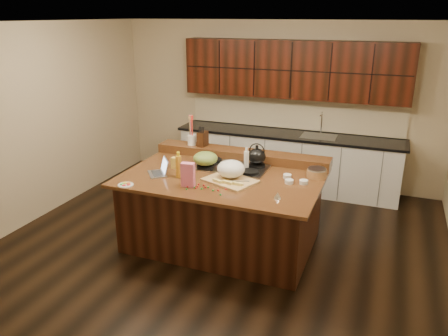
% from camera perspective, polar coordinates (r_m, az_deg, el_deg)
% --- Properties ---
extents(room, '(5.52, 5.02, 2.72)m').
position_cam_1_polar(room, '(5.19, -0.20, 3.47)').
color(room, black).
rests_on(room, ground).
extents(island, '(2.40, 1.60, 0.92)m').
position_cam_1_polar(island, '(5.51, -0.19, -5.43)').
color(island, black).
rests_on(island, ground).
extents(back_ledge, '(2.40, 0.30, 0.12)m').
position_cam_1_polar(back_ledge, '(5.93, 2.28, 1.77)').
color(back_ledge, black).
rests_on(back_ledge, island).
extents(cooktop, '(0.92, 0.52, 0.05)m').
position_cam_1_polar(cooktop, '(5.59, 0.93, 0.17)').
color(cooktop, gray).
rests_on(cooktop, island).
extents(back_counter, '(3.70, 0.66, 2.40)m').
position_cam_1_polar(back_counter, '(7.27, 8.49, 4.93)').
color(back_counter, silver).
rests_on(back_counter, ground).
extents(kettle, '(0.29, 0.29, 0.21)m').
position_cam_1_polar(kettle, '(5.57, 4.30, 1.51)').
color(kettle, black).
rests_on(kettle, cooktop).
extents(green_bowl, '(0.37, 0.37, 0.17)m').
position_cam_1_polar(green_bowl, '(5.54, -2.44, 1.26)').
color(green_bowl, olive).
rests_on(green_bowl, cooktop).
extents(laptop, '(0.35, 0.36, 0.20)m').
position_cam_1_polar(laptop, '(5.41, -8.29, -0.26)').
color(laptop, '#B7B7BC').
rests_on(laptop, island).
extents(oil_bottle, '(0.09, 0.09, 0.27)m').
position_cam_1_polar(oil_bottle, '(5.26, -5.95, 0.18)').
color(oil_bottle, '#C28522').
rests_on(oil_bottle, island).
extents(vinegar_bottle, '(0.08, 0.08, 0.25)m').
position_cam_1_polar(vinegar_bottle, '(5.47, 2.94, 0.95)').
color(vinegar_bottle, silver).
rests_on(vinegar_bottle, island).
extents(wooden_tray, '(0.68, 0.59, 0.23)m').
position_cam_1_polar(wooden_tray, '(5.16, 0.88, -0.46)').
color(wooden_tray, tan).
rests_on(wooden_tray, island).
extents(ramekin_a, '(0.12, 0.12, 0.04)m').
position_cam_1_polar(ramekin_a, '(5.13, 8.50, -1.75)').
color(ramekin_a, white).
rests_on(ramekin_a, island).
extents(ramekin_b, '(0.12, 0.12, 0.04)m').
position_cam_1_polar(ramekin_b, '(5.15, 10.37, -1.80)').
color(ramekin_b, white).
rests_on(ramekin_b, island).
extents(ramekin_c, '(0.12, 0.12, 0.04)m').
position_cam_1_polar(ramekin_c, '(5.30, 8.26, -1.06)').
color(ramekin_c, white).
rests_on(ramekin_c, island).
extents(strainer_bowl, '(0.27, 0.27, 0.09)m').
position_cam_1_polar(strainer_bowl, '(5.39, 12.02, -0.69)').
color(strainer_bowl, '#996B3F').
rests_on(strainer_bowl, island).
extents(kitchen_timer, '(0.09, 0.09, 0.07)m').
position_cam_1_polar(kitchen_timer, '(4.70, 7.02, -3.57)').
color(kitchen_timer, silver).
rests_on(kitchen_timer, island).
extents(pink_bag, '(0.16, 0.10, 0.28)m').
position_cam_1_polar(pink_bag, '(4.97, -4.73, -0.88)').
color(pink_bag, '#E1698C').
rests_on(pink_bag, island).
extents(candy_plate, '(0.19, 0.19, 0.01)m').
position_cam_1_polar(candy_plate, '(5.15, -12.73, -2.17)').
color(candy_plate, white).
rests_on(candy_plate, island).
extents(package_box, '(0.10, 0.07, 0.14)m').
position_cam_1_polar(package_box, '(5.59, -6.34, 0.67)').
color(package_box, '#E1C14F').
rests_on(package_box, island).
extents(utensil_crock, '(0.15, 0.15, 0.14)m').
position_cam_1_polar(utensil_crock, '(6.16, -4.22, 3.68)').
color(utensil_crock, white).
rests_on(utensil_crock, back_ledge).
extents(knife_block, '(0.11, 0.17, 0.20)m').
position_cam_1_polar(knife_block, '(6.09, -2.79, 3.81)').
color(knife_block, black).
rests_on(knife_block, back_ledge).
extents(gumdrop_0, '(0.02, 0.02, 0.02)m').
position_cam_1_polar(gumdrop_0, '(4.98, -3.45, -2.40)').
color(gumdrop_0, red).
rests_on(gumdrop_0, island).
extents(gumdrop_1, '(0.02, 0.02, 0.02)m').
position_cam_1_polar(gumdrop_1, '(4.75, -0.47, -3.50)').
color(gumdrop_1, '#198C26').
rests_on(gumdrop_1, island).
extents(gumdrop_2, '(0.02, 0.02, 0.02)m').
position_cam_1_polar(gumdrop_2, '(4.89, 0.24, -2.81)').
color(gumdrop_2, red).
rests_on(gumdrop_2, island).
extents(gumdrop_3, '(0.02, 0.02, 0.02)m').
position_cam_1_polar(gumdrop_3, '(4.93, 0.34, -2.62)').
color(gumdrop_3, '#198C26').
rests_on(gumdrop_3, island).
extents(gumdrop_4, '(0.02, 0.02, 0.02)m').
position_cam_1_polar(gumdrop_4, '(5.04, -3.32, -2.11)').
color(gumdrop_4, red).
rests_on(gumdrop_4, island).
extents(gumdrop_5, '(0.02, 0.02, 0.02)m').
position_cam_1_polar(gumdrop_5, '(4.95, -3.87, -2.54)').
color(gumdrop_5, '#198C26').
rests_on(gumdrop_5, island).
extents(gumdrop_6, '(0.02, 0.02, 0.02)m').
position_cam_1_polar(gumdrop_6, '(5.01, -2.66, -2.25)').
color(gumdrop_6, red).
rests_on(gumdrop_6, island).
extents(gumdrop_7, '(0.02, 0.02, 0.02)m').
position_cam_1_polar(gumdrop_7, '(4.91, -2.94, -2.71)').
color(gumdrop_7, '#198C26').
rests_on(gumdrop_7, island).
extents(gumdrop_8, '(0.02, 0.02, 0.02)m').
position_cam_1_polar(gumdrop_8, '(4.95, -2.42, -2.55)').
color(gumdrop_8, red).
rests_on(gumdrop_8, island).
extents(gumdrop_9, '(0.02, 0.02, 0.02)m').
position_cam_1_polar(gumdrop_9, '(4.91, -4.92, -2.78)').
color(gumdrop_9, '#198C26').
rests_on(gumdrop_9, island).
extents(gumdrop_10, '(0.02, 0.02, 0.02)m').
position_cam_1_polar(gumdrop_10, '(4.94, -3.66, -2.62)').
color(gumdrop_10, red).
rests_on(gumdrop_10, island).
extents(gumdrop_11, '(0.02, 0.02, 0.02)m').
position_cam_1_polar(gumdrop_11, '(4.95, -2.07, -2.52)').
color(gumdrop_11, '#198C26').
rests_on(gumdrop_11, island).
extents(gumdrop_12, '(0.02, 0.02, 0.02)m').
position_cam_1_polar(gumdrop_12, '(4.86, -0.77, -2.94)').
color(gumdrop_12, red).
rests_on(gumdrop_12, island).
extents(gumdrop_13, '(0.02, 0.02, 0.02)m').
position_cam_1_polar(gumdrop_13, '(4.86, -1.45, -2.95)').
color(gumdrop_13, '#198C26').
rests_on(gumdrop_13, island).
extents(gumdrop_14, '(0.02, 0.02, 0.02)m').
position_cam_1_polar(gumdrop_14, '(4.98, -4.77, -2.44)').
color(gumdrop_14, red).
rests_on(gumdrop_14, island).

